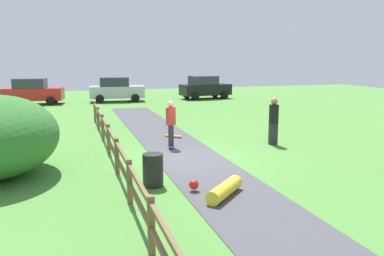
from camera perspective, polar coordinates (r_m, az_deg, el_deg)
ground_plane at (r=13.80m, az=-0.62°, el=-4.27°), size 60.00×60.00×0.00m
asphalt_path at (r=13.80m, az=-0.62°, el=-4.23°), size 2.40×28.00×0.02m
wooden_fence at (r=13.16m, az=-11.54°, el=-2.21°), size 0.12×18.12×1.10m
trash_bin at (r=10.72m, az=-5.71°, el=-6.10°), size 0.56×0.56×0.90m
skater_riding at (r=14.99m, az=-3.11°, el=0.94°), size 0.45×0.82×1.82m
skater_fallen at (r=9.96m, az=4.41°, el=-8.89°), size 1.41×1.41×0.36m
skateboard_loose at (r=17.09m, az=-2.77°, el=-1.13°), size 0.73×0.68×0.08m
bystander_black at (r=15.90m, az=11.81°, el=1.31°), size 0.39×0.39×1.88m
parked_car_black at (r=33.21m, az=1.89°, el=5.94°), size 4.37×2.37×1.92m
parked_car_silver at (r=31.57m, az=-10.96°, el=5.54°), size 4.32×2.26×1.92m
parked_car_red at (r=31.49m, az=-22.18°, el=4.95°), size 4.40×2.45×1.92m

